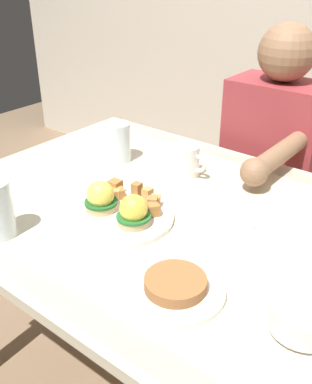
{
  "coord_description": "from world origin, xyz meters",
  "views": [
    {
      "loc": [
        0.62,
        -0.8,
        1.34
      ],
      "look_at": [
        -0.02,
        0.0,
        0.78
      ],
      "focal_mm": 41.86,
      "sensor_mm": 36.0,
      "label": 1
    }
  ],
  "objects_px": {
    "coffee_mug": "(187,160)",
    "fork": "(243,214)",
    "dining_table": "(161,241)",
    "water_glass_far": "(118,145)",
    "side_plate": "(175,287)",
    "eggs_benedict_plate": "(120,210)",
    "fruit_bowl": "(303,319)",
    "diner_person": "(269,166)"
  },
  "relations": [
    {
      "from": "coffee_mug",
      "to": "fork",
      "type": "distance_m",
      "value": 0.27
    },
    {
      "from": "dining_table",
      "to": "coffee_mug",
      "type": "height_order",
      "value": "coffee_mug"
    },
    {
      "from": "water_glass_far",
      "to": "side_plate",
      "type": "bearing_deg",
      "value": -37.43
    },
    {
      "from": "water_glass_far",
      "to": "side_plate",
      "type": "xyz_separation_m",
      "value": [
        0.52,
        -0.4,
        -0.04
      ]
    },
    {
      "from": "eggs_benedict_plate",
      "to": "water_glass_far",
      "type": "bearing_deg",
      "value": 133.25
    },
    {
      "from": "dining_table",
      "to": "water_glass_far",
      "type": "height_order",
      "value": "water_glass_far"
    },
    {
      "from": "dining_table",
      "to": "fruit_bowl",
      "type": "relative_size",
      "value": 10.0
    },
    {
      "from": "water_glass_far",
      "to": "dining_table",
      "type": "bearing_deg",
      "value": -27.53
    },
    {
      "from": "dining_table",
      "to": "side_plate",
      "type": "relative_size",
      "value": 6.0
    },
    {
      "from": "fork",
      "to": "eggs_benedict_plate",
      "type": "bearing_deg",
      "value": -137.82
    },
    {
      "from": "diner_person",
      "to": "water_glass_far",
      "type": "bearing_deg",
      "value": -125.65
    },
    {
      "from": "eggs_benedict_plate",
      "to": "fruit_bowl",
      "type": "bearing_deg",
      "value": -8.83
    },
    {
      "from": "coffee_mug",
      "to": "water_glass_far",
      "type": "relative_size",
      "value": 0.9
    },
    {
      "from": "dining_table",
      "to": "fruit_bowl",
      "type": "xyz_separation_m",
      "value": [
        0.46,
        -0.19,
        0.14
      ]
    },
    {
      "from": "dining_table",
      "to": "fork",
      "type": "distance_m",
      "value": 0.24
    },
    {
      "from": "fruit_bowl",
      "to": "diner_person",
      "type": "distance_m",
      "value": 0.91
    },
    {
      "from": "diner_person",
      "to": "fork",
      "type": "bearing_deg",
      "value": -72.42
    },
    {
      "from": "dining_table",
      "to": "fruit_bowl",
      "type": "height_order",
      "value": "fruit_bowl"
    },
    {
      "from": "side_plate",
      "to": "water_glass_far",
      "type": "bearing_deg",
      "value": 142.57
    },
    {
      "from": "coffee_mug",
      "to": "fork",
      "type": "height_order",
      "value": "coffee_mug"
    },
    {
      "from": "fruit_bowl",
      "to": "coffee_mug",
      "type": "relative_size",
      "value": 1.08
    },
    {
      "from": "fork",
      "to": "diner_person",
      "type": "height_order",
      "value": "diner_person"
    },
    {
      "from": "eggs_benedict_plate",
      "to": "water_glass_far",
      "type": "distance_m",
      "value": 0.36
    },
    {
      "from": "fruit_bowl",
      "to": "water_glass_far",
      "type": "relative_size",
      "value": 0.97
    },
    {
      "from": "diner_person",
      "to": "side_plate",
      "type": "bearing_deg",
      "value": -76.76
    },
    {
      "from": "water_glass_far",
      "to": "diner_person",
      "type": "height_order",
      "value": "diner_person"
    },
    {
      "from": "water_glass_far",
      "to": "fork",
      "type": "bearing_deg",
      "value": -6.16
    },
    {
      "from": "coffee_mug",
      "to": "fork",
      "type": "xyz_separation_m",
      "value": [
        0.25,
        -0.1,
        -0.05
      ]
    },
    {
      "from": "coffee_mug",
      "to": "side_plate",
      "type": "relative_size",
      "value": 0.56
    },
    {
      "from": "eggs_benedict_plate",
      "to": "side_plate",
      "type": "relative_size",
      "value": 1.35
    },
    {
      "from": "eggs_benedict_plate",
      "to": "diner_person",
      "type": "xyz_separation_m",
      "value": [
        0.07,
        0.71,
        -0.12
      ]
    },
    {
      "from": "fork",
      "to": "diner_person",
      "type": "distance_m",
      "value": 0.53
    },
    {
      "from": "fruit_bowl",
      "to": "dining_table",
      "type": "bearing_deg",
      "value": 157.79
    },
    {
      "from": "water_glass_far",
      "to": "diner_person",
      "type": "xyz_separation_m",
      "value": [
        0.32,
        0.45,
        -0.14
      ]
    },
    {
      "from": "eggs_benedict_plate",
      "to": "fork",
      "type": "xyz_separation_m",
      "value": [
        0.23,
        0.21,
        -0.02
      ]
    },
    {
      "from": "fruit_bowl",
      "to": "diner_person",
      "type": "bearing_deg",
      "value": 118.82
    },
    {
      "from": "eggs_benedict_plate",
      "to": "coffee_mug",
      "type": "relative_size",
      "value": 2.42
    },
    {
      "from": "fruit_bowl",
      "to": "coffee_mug",
      "type": "xyz_separation_m",
      "value": [
        -0.52,
        0.39,
        0.02
      ]
    },
    {
      "from": "eggs_benedict_plate",
      "to": "side_plate",
      "type": "height_order",
      "value": "eggs_benedict_plate"
    },
    {
      "from": "dining_table",
      "to": "eggs_benedict_plate",
      "type": "xyz_separation_m",
      "value": [
        -0.05,
        -0.11,
        0.13
      ]
    },
    {
      "from": "fruit_bowl",
      "to": "diner_person",
      "type": "relative_size",
      "value": 0.11
    },
    {
      "from": "fork",
      "to": "side_plate",
      "type": "height_order",
      "value": "side_plate"
    }
  ]
}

